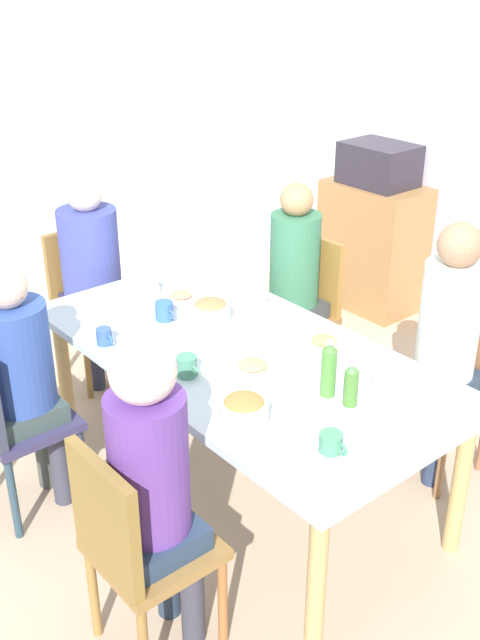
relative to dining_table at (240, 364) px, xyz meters
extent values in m
plane|color=tan|center=(0.00, 0.00, -0.67)|extent=(5.99, 5.99, 0.00)
cube|color=#B0C4CF|center=(0.00, 0.00, 0.05)|extent=(2.05, 1.04, 0.04)
cylinder|color=tan|center=(-0.93, -0.42, -0.32)|extent=(0.07, 0.07, 0.70)
cylinder|color=tan|center=(0.93, -0.42, -0.32)|extent=(0.07, 0.07, 0.70)
cylinder|color=tan|center=(-0.93, 0.42, -0.32)|extent=(0.07, 0.07, 0.70)
cylinder|color=tan|center=(0.93, 0.42, -0.32)|extent=(0.07, 0.07, 0.70)
cube|color=olive|center=(0.51, -0.82, -0.23)|extent=(0.40, 0.40, 0.04)
cylinder|color=olive|center=(0.34, -0.99, -0.45)|extent=(0.04, 0.04, 0.43)
cylinder|color=#94623E|center=(0.34, -0.65, -0.45)|extent=(0.04, 0.04, 0.43)
cylinder|color=#945A2E|center=(0.68, -0.65, -0.45)|extent=(0.04, 0.04, 0.43)
cube|color=olive|center=(0.51, -1.00, 0.01)|extent=(0.38, 0.04, 0.45)
cylinder|color=#243348|center=(0.43, -0.72, -0.44)|extent=(0.09, 0.09, 0.45)
cylinder|color=#343442|center=(0.59, -0.72, -0.44)|extent=(0.09, 0.09, 0.45)
cube|color=#263850|center=(0.51, -0.82, -0.17)|extent=(0.30, 0.30, 0.10)
cylinder|color=#5C368B|center=(0.51, -0.82, 0.14)|extent=(0.27, 0.27, 0.52)
sphere|color=beige|center=(0.51, -0.82, 0.50)|extent=(0.22, 0.22, 0.22)
cube|color=brown|center=(-1.33, 0.00, -0.23)|extent=(0.40, 0.40, 0.04)
cylinder|color=olive|center=(-1.50, 0.17, -0.45)|extent=(0.04, 0.04, 0.43)
cylinder|color=olive|center=(-1.50, -0.17, -0.45)|extent=(0.04, 0.04, 0.43)
cylinder|color=olive|center=(-1.16, 0.17, -0.45)|extent=(0.04, 0.04, 0.43)
cylinder|color=olive|center=(-1.16, -0.17, -0.45)|extent=(0.04, 0.04, 0.43)
cube|color=olive|center=(-1.51, 0.00, 0.01)|extent=(0.04, 0.38, 0.45)
cylinder|color=#283542|center=(-1.23, 0.08, -0.44)|extent=(0.09, 0.09, 0.45)
cylinder|color=#2A2F45|center=(-1.23, -0.08, -0.44)|extent=(0.09, 0.09, 0.45)
cube|color=#2D2849|center=(-1.33, 0.00, -0.17)|extent=(0.30, 0.30, 0.10)
cylinder|color=#3B4593|center=(-1.33, 0.00, 0.14)|extent=(0.33, 0.33, 0.51)
sphere|color=beige|center=(-1.33, 0.00, 0.48)|extent=(0.19, 0.19, 0.19)
cube|color=brown|center=(-0.51, 0.82, -0.23)|extent=(0.40, 0.40, 0.04)
cylinder|color=olive|center=(-0.34, 0.99, -0.45)|extent=(0.04, 0.04, 0.43)
cylinder|color=brown|center=(-0.68, 0.99, -0.45)|extent=(0.04, 0.04, 0.43)
cylinder|color=#926240|center=(-0.34, 0.65, -0.45)|extent=(0.04, 0.04, 0.43)
cylinder|color=#93582F|center=(-0.68, 0.65, -0.45)|extent=(0.04, 0.04, 0.43)
cube|color=olive|center=(-0.51, 1.00, 0.01)|extent=(0.38, 0.04, 0.45)
cylinder|color=#464645|center=(-0.43, 0.72, -0.44)|extent=(0.09, 0.09, 0.45)
cylinder|color=#3F484A|center=(-0.59, 0.72, -0.44)|extent=(0.09, 0.09, 0.45)
cube|color=#363B3B|center=(-0.51, 0.82, -0.17)|extent=(0.30, 0.30, 0.10)
cylinder|color=#356E4E|center=(-0.51, 0.82, 0.14)|extent=(0.28, 0.28, 0.52)
sphere|color=#A97C52|center=(-0.51, 0.82, 0.48)|extent=(0.18, 0.18, 0.18)
cube|color=brown|center=(0.51, 0.82, -0.23)|extent=(0.40, 0.40, 0.04)
cylinder|color=brown|center=(0.34, 0.99, -0.45)|extent=(0.04, 0.04, 0.43)
cylinder|color=brown|center=(0.68, 0.65, -0.45)|extent=(0.04, 0.04, 0.43)
cylinder|color=brown|center=(0.34, 0.65, -0.45)|extent=(0.04, 0.04, 0.43)
cube|color=#8C5F3E|center=(0.51, 1.00, 0.01)|extent=(0.38, 0.04, 0.45)
cylinder|color=#283451|center=(0.59, 0.72, -0.44)|extent=(0.09, 0.09, 0.45)
cylinder|color=#2F304F|center=(0.43, 0.72, -0.44)|extent=(0.09, 0.09, 0.45)
cube|color=#28384B|center=(0.51, 0.82, -0.17)|extent=(0.30, 0.30, 0.10)
cylinder|color=silver|center=(0.51, 0.82, 0.16)|extent=(0.28, 0.28, 0.55)
sphere|color=#A07656|center=(0.51, 0.82, 0.52)|extent=(0.20, 0.20, 0.20)
cube|color=#343054|center=(-0.51, -0.82, -0.23)|extent=(0.40, 0.40, 0.04)
cylinder|color=#283E4E|center=(-0.34, -0.99, -0.45)|extent=(0.04, 0.04, 0.43)
cylinder|color=#31394C|center=(-0.68, -0.65, -0.45)|extent=(0.04, 0.04, 0.43)
cylinder|color=#252E43|center=(-0.34, -0.65, -0.45)|extent=(0.04, 0.04, 0.43)
cylinder|color=#3F4642|center=(-0.59, -0.72, -0.44)|extent=(0.09, 0.09, 0.45)
cylinder|color=#363745|center=(-0.43, -0.72, -0.44)|extent=(0.09, 0.09, 0.45)
cube|color=#364745|center=(-0.51, -0.82, -0.17)|extent=(0.30, 0.30, 0.10)
cylinder|color=#2E4A96|center=(-0.51, -0.82, 0.12)|extent=(0.31, 0.31, 0.47)
sphere|color=beige|center=(-0.51, -0.82, 0.44)|extent=(0.18, 0.18, 0.18)
cylinder|color=#EDE2C8|center=(0.17, -0.07, 0.08)|extent=(0.22, 0.22, 0.01)
ellipsoid|color=tan|center=(0.17, -0.07, 0.10)|extent=(0.12, 0.12, 0.02)
cylinder|color=white|center=(-0.61, 0.12, 0.08)|extent=(0.21, 0.21, 0.01)
ellipsoid|color=tan|center=(-0.61, 0.12, 0.10)|extent=(0.11, 0.11, 0.02)
cylinder|color=silver|center=(0.21, 0.32, 0.08)|extent=(0.21, 0.21, 0.01)
ellipsoid|color=tan|center=(0.21, 0.32, 0.10)|extent=(0.12, 0.12, 0.02)
cylinder|color=beige|center=(-0.31, 0.07, 0.12)|extent=(0.19, 0.19, 0.10)
ellipsoid|color=#AC7146|center=(-0.31, 0.07, 0.17)|extent=(0.15, 0.15, 0.04)
cylinder|color=beige|center=(0.45, -0.36, 0.12)|extent=(0.19, 0.19, 0.10)
ellipsoid|color=#AF723A|center=(0.45, -0.36, 0.17)|extent=(0.15, 0.15, 0.04)
cylinder|color=white|center=(0.52, 0.22, 0.11)|extent=(0.07, 0.07, 0.09)
torus|color=white|center=(0.57, 0.22, 0.11)|extent=(0.05, 0.01, 0.05)
cylinder|color=#365695|center=(-0.44, -0.43, 0.11)|extent=(0.07, 0.07, 0.08)
torus|color=#2F5E94|center=(-0.39, -0.43, 0.11)|extent=(0.05, 0.01, 0.05)
cylinder|color=white|center=(-0.78, 0.05, 0.11)|extent=(0.07, 0.07, 0.08)
torus|color=white|center=(-0.73, 0.05, 0.11)|extent=(0.05, 0.01, 0.05)
cylinder|color=#325E9A|center=(-0.47, -0.08, 0.12)|extent=(0.09, 0.09, 0.09)
torus|color=#3B5A95|center=(-0.42, -0.08, 0.12)|extent=(0.05, 0.01, 0.05)
cylinder|color=#448365|center=(0.03, -0.31, 0.12)|extent=(0.09, 0.09, 0.09)
torus|color=#4A8466|center=(0.08, -0.31, 0.12)|extent=(0.05, 0.01, 0.05)
cylinder|color=#498865|center=(0.78, -0.23, 0.11)|extent=(0.09, 0.09, 0.07)
torus|color=#478B69|center=(0.83, -0.23, 0.11)|extent=(0.05, 0.01, 0.05)
cylinder|color=white|center=(-0.35, 0.42, 0.12)|extent=(0.08, 0.08, 0.09)
torus|color=white|center=(-0.30, 0.42, 0.12)|extent=(0.05, 0.01, 0.05)
cylinder|color=#46772D|center=(0.62, 0.05, 0.15)|extent=(0.06, 0.06, 0.15)
cone|color=#4C7F41|center=(0.62, 0.05, 0.24)|extent=(0.05, 0.05, 0.03)
cylinder|color=white|center=(0.62, 0.05, 0.26)|extent=(0.03, 0.03, 0.01)
cylinder|color=#4A8435|center=(0.51, 0.03, 0.17)|extent=(0.06, 0.06, 0.20)
cone|color=#487838|center=(0.51, 0.03, 0.29)|extent=(0.06, 0.06, 0.03)
cylinder|color=silver|center=(0.51, 0.03, 0.31)|extent=(0.03, 0.03, 0.01)
cube|color=olive|center=(-1.00, 2.06, -0.22)|extent=(0.70, 0.44, 0.90)
cube|color=#28232C|center=(-1.00, 2.06, 0.37)|extent=(0.48, 0.36, 0.28)
camera|label=1|loc=(2.24, -1.87, 1.66)|focal=41.88mm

